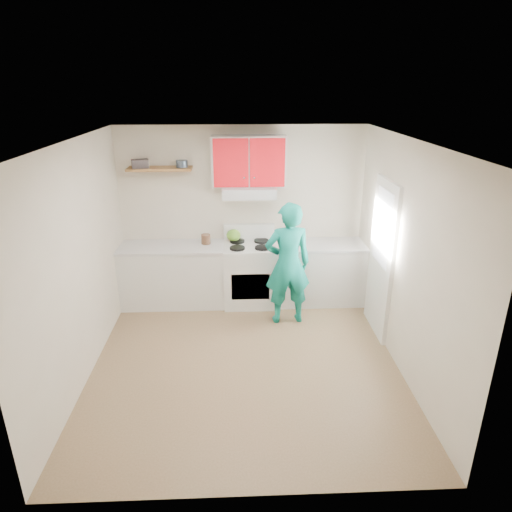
{
  "coord_description": "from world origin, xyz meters",
  "views": [
    {
      "loc": [
        -0.07,
        -4.6,
        3.15
      ],
      "look_at": [
        0.15,
        0.55,
        1.15
      ],
      "focal_mm": 31.48,
      "sensor_mm": 36.0,
      "label": 1
    }
  ],
  "objects_px": {
    "kettle": "(234,235)",
    "person": "(288,264)",
    "crock": "(206,240)",
    "stove": "(250,274)",
    "tin": "(182,164)"
  },
  "relations": [
    {
      "from": "crock",
      "to": "person",
      "type": "bearing_deg",
      "value": -31.21
    },
    {
      "from": "stove",
      "to": "crock",
      "type": "bearing_deg",
      "value": 171.4
    },
    {
      "from": "person",
      "to": "stove",
      "type": "bearing_deg",
      "value": -56.11
    },
    {
      "from": "stove",
      "to": "kettle",
      "type": "xyz_separation_m",
      "value": [
        -0.23,
        0.2,
        0.55
      ]
    },
    {
      "from": "stove",
      "to": "person",
      "type": "distance_m",
      "value": 0.87
    },
    {
      "from": "person",
      "to": "tin",
      "type": "bearing_deg",
      "value": -33.8
    },
    {
      "from": "stove",
      "to": "kettle",
      "type": "distance_m",
      "value": 0.63
    },
    {
      "from": "kettle",
      "to": "person",
      "type": "height_order",
      "value": "person"
    },
    {
      "from": "crock",
      "to": "stove",
      "type": "bearing_deg",
      "value": -8.6
    },
    {
      "from": "kettle",
      "to": "stove",
      "type": "bearing_deg",
      "value": -35.65
    },
    {
      "from": "tin",
      "to": "crock",
      "type": "relative_size",
      "value": 0.99
    },
    {
      "from": "stove",
      "to": "kettle",
      "type": "height_order",
      "value": "kettle"
    },
    {
      "from": "person",
      "to": "kettle",
      "type": "bearing_deg",
      "value": -53.51
    },
    {
      "from": "crock",
      "to": "person",
      "type": "distance_m",
      "value": 1.34
    },
    {
      "from": "kettle",
      "to": "crock",
      "type": "relative_size",
      "value": 1.3
    }
  ]
}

